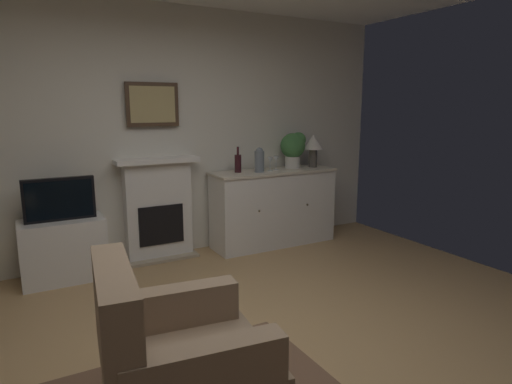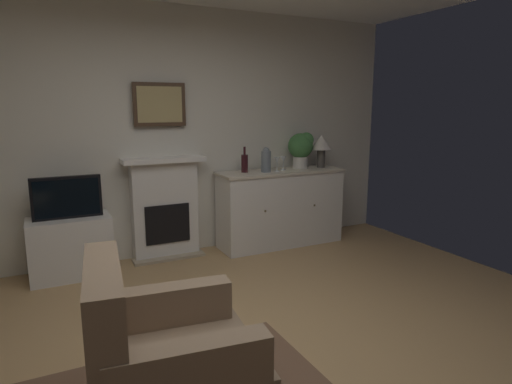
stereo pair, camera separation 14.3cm
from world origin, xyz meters
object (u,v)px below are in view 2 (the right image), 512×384
(framed_picture, at_px, (160,105))
(tv_set, at_px, (67,197))
(tv_cabinet, at_px, (71,247))
(vase_decorative, at_px, (266,160))
(wine_glass_center, at_px, (283,160))
(armchair, at_px, (165,362))
(wine_bottle, at_px, (245,163))
(sideboard_cabinet, at_px, (280,208))
(table_lamp, at_px, (321,145))
(fireplace_unit, at_px, (165,208))
(wine_glass_left, at_px, (277,161))
(potted_plant_small, at_px, (301,147))

(framed_picture, distance_m, tv_set, 1.32)
(tv_cabinet, bearing_deg, vase_decorative, -1.78)
(wine_glass_center, height_order, armchair, wine_glass_center)
(wine_bottle, xyz_separation_m, vase_decorative, (0.22, -0.10, 0.03))
(sideboard_cabinet, xyz_separation_m, table_lamp, (0.56, 0.00, 0.73))
(wine_glass_center, bearing_deg, fireplace_unit, 172.98)
(sideboard_cabinet, relative_size, wine_glass_left, 9.15)
(sideboard_cabinet, bearing_deg, wine_glass_center, 12.41)
(sideboard_cabinet, relative_size, table_lamp, 3.77)
(sideboard_cabinet, height_order, armchair, armchair)
(wine_glass_left, distance_m, wine_glass_center, 0.12)
(table_lamp, xyz_separation_m, tv_set, (-2.88, -0.01, -0.39))
(wine_bottle, distance_m, wine_glass_center, 0.48)
(fireplace_unit, height_order, vase_decorative, vase_decorative)
(fireplace_unit, relative_size, sideboard_cabinet, 0.73)
(fireplace_unit, xyz_separation_m, wine_glass_center, (1.38, -0.17, 0.47))
(wine_glass_left, relative_size, wine_glass_center, 1.00)
(wine_bottle, distance_m, vase_decorative, 0.24)
(framed_picture, height_order, sideboard_cabinet, framed_picture)
(vase_decorative, distance_m, potted_plant_small, 0.55)
(wine_glass_left, height_order, potted_plant_small, potted_plant_small)
(framed_picture, relative_size, wine_bottle, 1.90)
(table_lamp, bearing_deg, vase_decorative, -176.35)
(wine_glass_left, height_order, tv_set, wine_glass_left)
(wine_glass_center, xyz_separation_m, potted_plant_small, (0.27, 0.04, 0.13))
(sideboard_cabinet, distance_m, armchair, 3.17)
(framed_picture, bearing_deg, wine_bottle, -11.01)
(wine_glass_center, height_order, tv_cabinet, wine_glass_center)
(fireplace_unit, distance_m, wine_glass_center, 1.46)
(sideboard_cabinet, bearing_deg, wine_glass_left, -151.64)
(wine_glass_center, height_order, potted_plant_small, potted_plant_small)
(tv_cabinet, height_order, tv_set, tv_set)
(armchair, bearing_deg, tv_cabinet, 96.39)
(wine_glass_center, bearing_deg, framed_picture, 171.14)
(vase_decorative, bearing_deg, wine_bottle, 156.12)
(tv_cabinet, bearing_deg, tv_set, -90.00)
(sideboard_cabinet, bearing_deg, framed_picture, 170.57)
(fireplace_unit, height_order, wine_glass_left, fireplace_unit)
(vase_decorative, bearing_deg, table_lamp, 3.65)
(tv_cabinet, xyz_separation_m, potted_plant_small, (2.62, 0.03, 0.86))
(wine_bottle, bearing_deg, sideboard_cabinet, -6.20)
(wine_glass_left, relative_size, tv_cabinet, 0.22)
(vase_decorative, relative_size, tv_cabinet, 0.37)
(wine_bottle, xyz_separation_m, tv_set, (-1.87, -0.06, -0.21))
(framed_picture, distance_m, wine_glass_left, 1.44)
(tv_cabinet, distance_m, tv_set, 0.50)
(table_lamp, bearing_deg, armchair, -136.99)
(fireplace_unit, relative_size, wine_glass_left, 6.67)
(wine_glass_center, xyz_separation_m, vase_decorative, (-0.26, -0.06, 0.02))
(table_lamp, distance_m, tv_set, 2.90)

